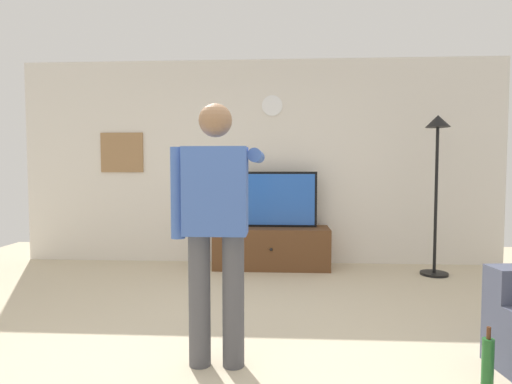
# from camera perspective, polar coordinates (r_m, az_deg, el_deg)

# --- Properties ---
(ground_plane) EXTENTS (8.40, 8.40, 0.00)m
(ground_plane) POSITION_cam_1_polar(r_m,az_deg,el_deg) (2.94, -2.48, -22.31)
(ground_plane) COLOR beige
(back_wall) EXTENTS (6.40, 0.10, 2.70)m
(back_wall) POSITION_cam_1_polar(r_m,az_deg,el_deg) (5.60, 0.48, 4.11)
(back_wall) COLOR silver
(back_wall) RESTS_ON ground_plane
(tv_stand) EXTENTS (1.45, 0.53, 0.52)m
(tv_stand) POSITION_cam_1_polar(r_m,az_deg,el_deg) (5.34, 2.14, -7.62)
(tv_stand) COLOR brown
(tv_stand) RESTS_ON ground_plane
(television) EXTENTS (1.15, 0.07, 0.71)m
(television) POSITION_cam_1_polar(r_m,az_deg,el_deg) (5.30, 2.16, -1.01)
(television) COLOR black
(television) RESTS_ON tv_stand
(wall_clock) EXTENTS (0.27, 0.03, 0.27)m
(wall_clock) POSITION_cam_1_polar(r_m,az_deg,el_deg) (5.59, 2.23, 11.75)
(wall_clock) COLOR white
(framed_picture) EXTENTS (0.58, 0.04, 0.53)m
(framed_picture) POSITION_cam_1_polar(r_m,az_deg,el_deg) (5.94, -17.89, 5.18)
(framed_picture) COLOR #997047
(floor_lamp) EXTENTS (0.32, 0.32, 1.89)m
(floor_lamp) POSITION_cam_1_polar(r_m,az_deg,el_deg) (5.32, 23.57, 3.88)
(floor_lamp) COLOR black
(floor_lamp) RESTS_ON ground_plane
(person_standing_nearer_lamp) EXTENTS (0.58, 0.78, 1.68)m
(person_standing_nearer_lamp) POSITION_cam_1_polar(r_m,az_deg,el_deg) (2.66, -5.46, -3.76)
(person_standing_nearer_lamp) COLOR #4C4C51
(person_standing_nearer_lamp) RESTS_ON ground_plane
(beverage_bottle) EXTENTS (0.07, 0.07, 0.37)m
(beverage_bottle) POSITION_cam_1_polar(r_m,az_deg,el_deg) (2.89, 29.19, -19.85)
(beverage_bottle) COLOR #1E5923
(beverage_bottle) RESTS_ON ground_plane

